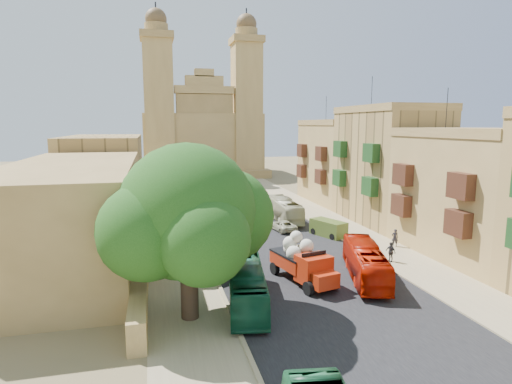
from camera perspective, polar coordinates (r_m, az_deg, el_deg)
name	(u,v)px	position (r m, az deg, el deg)	size (l,w,h in m)	color
ground	(364,330)	(26.31, 14.25, -17.43)	(260.00, 260.00, 0.00)	brown
road_surface	(248,219)	(53.23, -1.03, -3.60)	(14.00, 140.00, 0.01)	black
sidewalk_east	(320,215)	(56.04, 8.51, -3.06)	(5.00, 140.00, 0.01)	#9B8965
sidewalk_west	(171,223)	(52.02, -11.31, -4.07)	(5.00, 140.00, 0.01)	#9B8965
kerb_east	(302,216)	(55.14, 6.10, -3.15)	(0.25, 140.00, 0.12)	#9B8965
kerb_west	(192,221)	(52.16, -8.56, -3.90)	(0.25, 140.00, 0.12)	#9B8965
townhouse_b	(471,192)	(42.28, 26.78, -0.05)	(9.00, 14.00, 14.90)	#A5844A
townhouse_c	(388,164)	(53.46, 17.15, 3.55)	(9.00, 14.00, 17.40)	tan
townhouse_d	(338,161)	(65.89, 10.88, 4.08)	(9.00, 14.00, 15.90)	#A5844A
west_wall	(143,239)	(42.07, -14.84, -6.04)	(1.00, 40.00, 1.80)	#A5844A
west_building_low	(75,211)	(39.93, -22.99, -2.41)	(10.00, 28.00, 8.40)	olive
west_building_mid	(105,171)	(65.35, -19.47, 2.67)	(10.00, 22.00, 10.00)	tan
church	(202,134)	(99.97, -7.25, 7.70)	(28.00, 22.50, 36.30)	#A5844A
ficus_tree	(189,217)	(25.34, -8.89, -3.25)	(10.60, 9.75, 10.60)	#3C291E
street_tree_a	(173,229)	(33.66, -10.97, -4.84)	(3.53, 3.53, 5.43)	#3C291E
street_tree_b	(167,206)	(45.49, -11.72, -1.90)	(3.07, 3.07, 4.72)	#3C291E
street_tree_c	(164,189)	(57.31, -12.18, 0.37)	(3.13, 3.13, 4.82)	#3C291E
street_tree_d	(162,177)	(69.18, -12.48, 2.00)	(3.35, 3.35, 5.15)	#3C291E
red_truck	(303,261)	(32.22, 6.27, -9.10)	(3.74, 6.62, 3.67)	#B8280E
olive_pickup	(328,228)	(45.69, 9.62, -4.80)	(3.12, 4.37, 1.65)	#495D22
bus_green_north	(246,285)	(28.40, -1.28, -12.24)	(2.19, 9.35, 2.60)	#114D31
bus_red_east	(365,262)	(33.74, 14.39, -9.06)	(2.18, 9.31, 2.59)	#B31603
bus_cream_east	(284,210)	(52.16, 3.73, -2.37)	(2.27, 9.71, 2.71)	#BCB790
car_blue_a	(236,234)	(43.94, -2.68, -5.59)	(1.28, 3.19, 1.09)	teal
car_white_a	(231,226)	(47.19, -3.42, -4.56)	(1.18, 3.37, 1.11)	white
car_cream	(283,225)	(47.40, 3.56, -4.47)	(1.93, 4.19, 1.16)	#BBB997
car_dkblue	(194,193)	(69.94, -8.31, -0.18)	(1.63, 4.02, 1.17)	#0D1B41
car_white_b	(265,202)	(60.51, 1.27, -1.41)	(1.64, 4.09, 1.39)	white
car_blue_b	(194,183)	(82.53, -8.26, 1.24)	(1.33, 3.82, 1.26)	#425EC2
pedestrian_a	(395,238)	(43.34, 18.02, -5.81)	(0.62, 0.41, 1.70)	#26242B
pedestrian_c	(391,252)	(38.51, 17.51, -7.62)	(1.01, 0.42, 1.72)	#37373A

